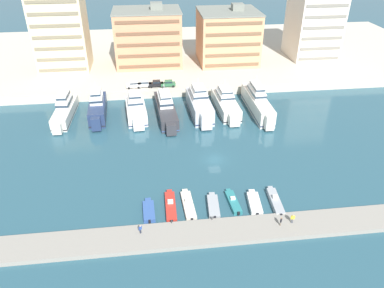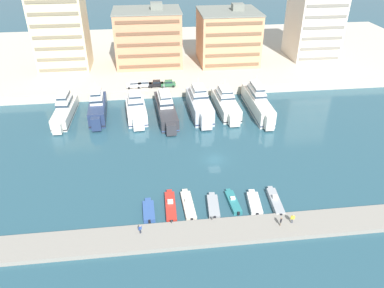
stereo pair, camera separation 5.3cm
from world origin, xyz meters
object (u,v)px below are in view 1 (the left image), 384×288
yacht_white_mid_left (136,109)px  car_white_far_left (134,85)px  car_green_center_left (168,83)px  yacht_navy_left (97,107)px  motorboat_blue_far_left (149,211)px  pedestrian_near_edge (293,218)px  yacht_ivory_mid_right (257,102)px  car_silver_left (144,84)px  motorboat_white_center_right (254,203)px  yacht_charcoal_center_left (166,108)px  yacht_silver_center (200,104)px  motorboat_teal_center (233,202)px  pedestrian_mid_deck (281,221)px  yacht_ivory_far_left (65,110)px  motorboat_grey_center_left (213,206)px  pedestrian_far_side (140,229)px  motorboat_cream_mid_left (188,205)px  motorboat_red_left (171,206)px  motorboat_grey_mid_right (275,201)px  yacht_ivory_center_right (226,103)px  car_black_mid_left (156,83)px

yacht_white_mid_left → car_white_far_left: 13.83m
car_green_center_left → yacht_navy_left: bearing=-147.0°
motorboat_blue_far_left → pedestrian_near_edge: (22.96, -6.21, 1.46)m
yacht_ivory_mid_right → car_silver_left: size_ratio=5.32×
motorboat_blue_far_left → motorboat_white_center_right: (18.33, -0.38, 0.13)m
yacht_charcoal_center_left → yacht_silver_center: 8.63m
motorboat_teal_center → pedestrian_mid_deck: 9.54m
yacht_ivory_far_left → car_silver_left: bearing=31.5°
yacht_charcoal_center_left → car_green_center_left: (1.56, 14.05, 1.08)m
motorboat_grey_center_left → pedestrian_far_side: (-12.42, -5.26, 1.21)m
yacht_ivory_far_left → pedestrian_mid_deck: 60.80m
car_silver_left → yacht_white_mid_left: bearing=-99.4°
yacht_navy_left → pedestrian_near_edge: yacht_navy_left is taller
yacht_silver_center → yacht_charcoal_center_left: bearing=-178.2°
yacht_navy_left → yacht_silver_center: (25.64, -1.70, 0.21)m
pedestrian_near_edge → motorboat_grey_center_left: bearing=153.7°
pedestrian_near_edge → car_green_center_left: bearing=106.1°
yacht_navy_left → yacht_ivory_mid_right: bearing=-3.0°
motorboat_cream_mid_left → car_green_center_left: 49.64m
yacht_ivory_far_left → yacht_silver_center: (33.77, -2.01, 0.50)m
yacht_ivory_mid_right → motorboat_blue_far_left: size_ratio=3.58×
motorboat_cream_mid_left → car_green_center_left: bearing=90.1°
motorboat_red_left → motorboat_white_center_right: size_ratio=1.26×
yacht_navy_left → yacht_silver_center: 25.69m
yacht_ivory_mid_right → pedestrian_mid_deck: size_ratio=13.07×
yacht_ivory_mid_right → motorboat_teal_center: bearing=-111.5°
motorboat_grey_mid_right → car_green_center_left: bearing=106.9°
yacht_ivory_center_right → motorboat_grey_center_left: size_ratio=2.86×
yacht_white_mid_left → motorboat_cream_mid_left: size_ratio=1.90×
car_green_center_left → motorboat_grey_mid_right: bearing=-73.1°
yacht_charcoal_center_left → car_green_center_left: 14.17m
yacht_navy_left → motorboat_cream_mid_left: size_ratio=2.04×
car_silver_left → car_green_center_left: bearing=-4.4°
yacht_white_mid_left → yacht_silver_center: bearing=-0.9°
pedestrian_mid_deck → pedestrian_far_side: size_ratio=1.05×
car_black_mid_left → car_green_center_left: (3.37, -0.31, 0.00)m
motorboat_blue_far_left → motorboat_red_left: (3.78, 0.68, 0.07)m
motorboat_red_left → yacht_navy_left: bearing=112.7°
motorboat_blue_far_left → yacht_charcoal_center_left: bearing=81.9°
motorboat_grey_mid_right → pedestrian_mid_deck: size_ratio=4.70×
motorboat_blue_far_left → pedestrian_near_edge: pedestrian_near_edge is taller
yacht_navy_left → car_silver_left: size_ratio=4.09×
motorboat_cream_mid_left → car_white_far_left: size_ratio=2.00×
pedestrian_mid_deck → motorboat_grey_mid_right: bearing=79.3°
car_silver_left → pedestrian_mid_deck: (20.91, -57.23, -1.43)m
yacht_ivory_mid_right → motorboat_grey_center_left: (-17.64, -36.31, -2.09)m
yacht_navy_left → car_black_mid_left: bearing=39.1°
motorboat_white_center_right → car_green_center_left: 51.92m
car_black_mid_left → pedestrian_far_side: car_black_mid_left is taller
yacht_silver_center → motorboat_grey_mid_right: bearing=-77.2°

